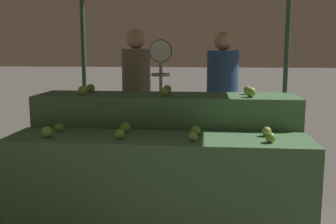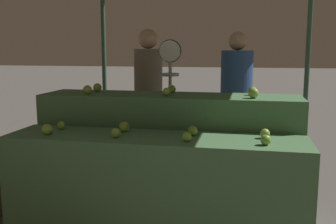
# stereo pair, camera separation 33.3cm
# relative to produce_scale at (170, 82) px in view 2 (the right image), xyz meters

# --- Properties ---
(display_counter_front) EXTENTS (2.38, 0.55, 0.86)m
(display_counter_front) POSITION_rel_produce_scale_xyz_m (0.13, -1.29, -0.74)
(display_counter_front) COLOR #4C7A4C
(display_counter_front) RESTS_ON ground_plane
(display_counter_back) EXTENTS (2.38, 0.55, 1.12)m
(display_counter_back) POSITION_rel_produce_scale_xyz_m (0.13, -0.69, -0.61)
(display_counter_back) COLOR #4C7A4C
(display_counter_back) RESTS_ON ground_plane
(apple_front_0) EXTENTS (0.09, 0.09, 0.09)m
(apple_front_0) POSITION_rel_produce_scale_xyz_m (-0.73, -1.39, -0.27)
(apple_front_0) COLOR #84AD3D
(apple_front_0) RESTS_ON display_counter_front
(apple_front_1) EXTENTS (0.08, 0.08, 0.08)m
(apple_front_1) POSITION_rel_produce_scale_xyz_m (-0.15, -1.39, -0.28)
(apple_front_1) COLOR #7AA338
(apple_front_1) RESTS_ON display_counter_front
(apple_front_2) EXTENTS (0.07, 0.07, 0.07)m
(apple_front_2) POSITION_rel_produce_scale_xyz_m (0.40, -1.40, -0.28)
(apple_front_2) COLOR #84AD3D
(apple_front_2) RESTS_ON display_counter_front
(apple_front_3) EXTENTS (0.08, 0.08, 0.08)m
(apple_front_3) POSITION_rel_produce_scale_xyz_m (0.97, -1.40, -0.28)
(apple_front_3) COLOR #7AA338
(apple_front_3) RESTS_ON display_counter_front
(apple_front_4) EXTENTS (0.07, 0.07, 0.07)m
(apple_front_4) POSITION_rel_produce_scale_xyz_m (-0.71, -1.18, -0.28)
(apple_front_4) COLOR #7AA338
(apple_front_4) RESTS_ON display_counter_front
(apple_front_5) EXTENTS (0.09, 0.09, 0.09)m
(apple_front_5) POSITION_rel_produce_scale_xyz_m (-0.16, -1.17, -0.27)
(apple_front_5) COLOR #7AA338
(apple_front_5) RESTS_ON display_counter_front
(apple_front_6) EXTENTS (0.08, 0.08, 0.08)m
(apple_front_6) POSITION_rel_produce_scale_xyz_m (0.42, -1.19, -0.28)
(apple_front_6) COLOR #7AA338
(apple_front_6) RESTS_ON display_counter_front
(apple_front_7) EXTENTS (0.08, 0.08, 0.08)m
(apple_front_7) POSITION_rel_produce_scale_xyz_m (0.98, -1.18, -0.28)
(apple_front_7) COLOR #8EB247
(apple_front_7) RESTS_ON display_counter_front
(apple_back_0) EXTENTS (0.08, 0.08, 0.08)m
(apple_back_0) POSITION_rel_produce_scale_xyz_m (-0.63, -0.80, -0.01)
(apple_back_0) COLOR #8EB247
(apple_back_0) RESTS_ON display_counter_back
(apple_back_1) EXTENTS (0.08, 0.08, 0.08)m
(apple_back_1) POSITION_rel_produce_scale_xyz_m (0.13, -0.80, -0.01)
(apple_back_1) COLOR #8EB247
(apple_back_1) RESTS_ON display_counter_back
(apple_back_2) EXTENTS (0.09, 0.09, 0.09)m
(apple_back_2) POSITION_rel_produce_scale_xyz_m (0.89, -0.81, -0.01)
(apple_back_2) COLOR #8EB247
(apple_back_2) RESTS_ON display_counter_back
(apple_back_3) EXTENTS (0.08, 0.08, 0.08)m
(apple_back_3) POSITION_rel_produce_scale_xyz_m (-0.61, -0.58, -0.01)
(apple_back_3) COLOR #84AD3D
(apple_back_3) RESTS_ON display_counter_back
(apple_back_4) EXTENTS (0.08, 0.08, 0.08)m
(apple_back_4) POSITION_rel_produce_scale_xyz_m (0.13, -0.57, -0.01)
(apple_back_4) COLOR #7AA338
(apple_back_4) RESTS_ON display_counter_back
(apple_back_5) EXTENTS (0.08, 0.08, 0.08)m
(apple_back_5) POSITION_rel_produce_scale_xyz_m (0.88, -0.58, -0.01)
(apple_back_5) COLOR #8EB247
(apple_back_5) RESTS_ON display_counter_back
(produce_scale) EXTENTS (0.25, 0.20, 1.64)m
(produce_scale) POSITION_rel_produce_scale_xyz_m (0.00, 0.00, 0.00)
(produce_scale) COLOR #99999E
(produce_scale) RESTS_ON ground_plane
(person_vendor_at_scale) EXTENTS (0.38, 0.38, 1.77)m
(person_vendor_at_scale) POSITION_rel_produce_scale_xyz_m (-0.33, 0.35, -0.14)
(person_vendor_at_scale) COLOR #2D2D38
(person_vendor_at_scale) RESTS_ON ground_plane
(person_customer_left) EXTENTS (0.54, 0.54, 1.75)m
(person_customer_left) POSITION_rel_produce_scale_xyz_m (0.70, 0.76, -0.17)
(person_customer_left) COLOR #2D2D38
(person_customer_left) RESTS_ON ground_plane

